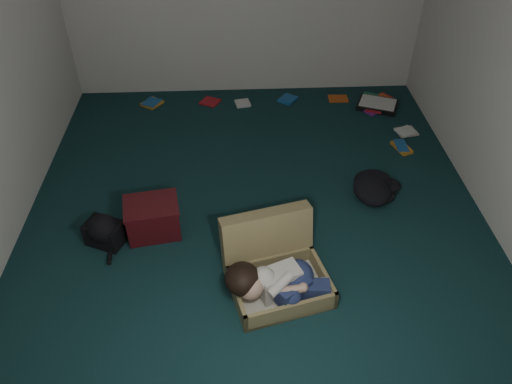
{
  "coord_description": "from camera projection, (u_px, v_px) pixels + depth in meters",
  "views": [
    {
      "loc": [
        -0.16,
        -3.28,
        2.97
      ],
      "look_at": [
        0.0,
        -0.15,
        0.35
      ],
      "focal_mm": 35.0,
      "sensor_mm": 36.0,
      "label": 1
    }
  ],
  "objects": [
    {
      "name": "suitcase",
      "position": [
        274.0,
        266.0,
        3.72
      ],
      "size": [
        0.85,
        0.84,
        0.52
      ],
      "rotation": [
        0.0,
        0.0,
        0.25
      ],
      "color": "#918150",
      "rests_on": "floor"
    },
    {
      "name": "clothing_pile",
      "position": [
        380.0,
        187.0,
        4.56
      ],
      "size": [
        0.53,
        0.45,
        0.16
      ],
      "primitive_type": null,
      "rotation": [
        0.0,
        0.0,
        0.09
      ],
      "color": "black",
      "rests_on": "floor"
    },
    {
      "name": "person",
      "position": [
        276.0,
        282.0,
        3.56
      ],
      "size": [
        0.78,
        0.39,
        0.32
      ],
      "rotation": [
        0.0,
        0.0,
        0.25
      ],
      "color": "silver",
      "rests_on": "suitcase"
    },
    {
      "name": "backpack",
      "position": [
        105.0,
        232.0,
        4.06
      ],
      "size": [
        0.46,
        0.42,
        0.22
      ],
      "primitive_type": null,
      "rotation": [
        0.0,
        0.0,
        -0.42
      ],
      "color": "black",
      "rests_on": "floor"
    },
    {
      "name": "wall_front",
      "position": [
        284.0,
        356.0,
        1.86
      ],
      "size": [
        4.5,
        0.0,
        4.5
      ],
      "primitive_type": "plane",
      "rotation": [
        -1.57,
        0.0,
        0.0
      ],
      "color": "silver",
      "rests_on": "ground"
    },
    {
      "name": "book_scatter",
      "position": [
        315.0,
        108.0,
        5.78
      ],
      "size": [
        3.02,
        1.31,
        0.02
      ],
      "color": "orange",
      "rests_on": "floor"
    },
    {
      "name": "maroon_bin",
      "position": [
        153.0,
        218.0,
        4.13
      ],
      "size": [
        0.49,
        0.42,
        0.3
      ],
      "rotation": [
        0.0,
        0.0,
        0.17
      ],
      "color": "#400D11",
      "rests_on": "floor"
    },
    {
      "name": "paper_tray",
      "position": [
        377.0,
        105.0,
        5.8
      ],
      "size": [
        0.54,
        0.48,
        0.06
      ],
      "rotation": [
        0.0,
        0.0,
        -0.39
      ],
      "color": "black",
      "rests_on": "floor"
    },
    {
      "name": "floor",
      "position": [
        255.0,
        211.0,
        4.42
      ],
      "size": [
        4.5,
        4.5,
        0.0
      ],
      "primitive_type": "plane",
      "color": "#102C2E",
      "rests_on": "ground"
    }
  ]
}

